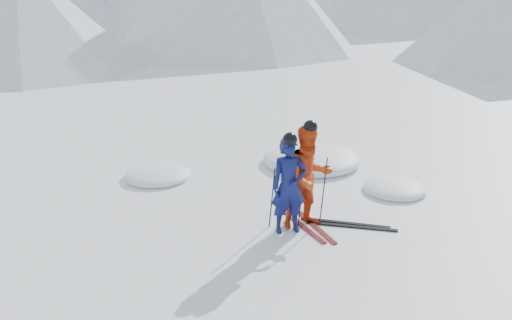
{
  "coord_description": "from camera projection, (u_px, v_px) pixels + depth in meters",
  "views": [
    {
      "loc": [
        -1.9,
        -9.45,
        4.46
      ],
      "look_at": [
        -2.09,
        0.5,
        1.1
      ],
      "focal_mm": 38.0,
      "sensor_mm": 36.0,
      "label": 1
    }
  ],
  "objects": [
    {
      "name": "ground",
      "position": [
        365.0,
        223.0,
        10.35
      ],
      "size": [
        160.0,
        160.0,
        0.0
      ],
      "primitive_type": "plane",
      "color": "white",
      "rests_on": "ground"
    },
    {
      "name": "ski_worn_left",
      "position": [
        301.0,
        224.0,
        10.27
      ],
      "size": [
        0.83,
        1.56,
        0.03
      ],
      "primitive_type": "cube",
      "rotation": [
        0.0,
        0.0,
        0.46
      ],
      "color": "black",
      "rests_on": "ground"
    },
    {
      "name": "pole_red_left",
      "position": [
        291.0,
        188.0,
        10.31
      ],
      "size": [
        0.13,
        0.1,
        1.3
      ],
      "primitive_type": "cylinder",
      "rotation": [
        0.06,
        0.08,
        0.0
      ],
      "color": "black",
      "rests_on": "ground"
    },
    {
      "name": "pole_red_right",
      "position": [
        323.0,
        191.0,
        10.2
      ],
      "size": [
        0.13,
        0.09,
        1.3
      ],
      "primitive_type": "cylinder",
      "rotation": [
        -0.05,
        0.08,
        0.0
      ],
      "color": "black",
      "rests_on": "ground"
    },
    {
      "name": "pole_blue_left",
      "position": [
        272.0,
        198.0,
        10.0
      ],
      "size": [
        0.12,
        0.08,
        1.19
      ],
      "primitive_type": "cylinder",
      "rotation": [
        0.05,
        0.08,
        0.0
      ],
      "color": "black",
      "rests_on": "ground"
    },
    {
      "name": "skier_red",
      "position": [
        309.0,
        177.0,
        9.96
      ],
      "size": [
        1.17,
        1.06,
        1.95
      ],
      "primitive_type": "imported",
      "rotation": [
        0.0,
        0.0,
        0.42
      ],
      "color": "red",
      "rests_on": "ground"
    },
    {
      "name": "ski_loose_b",
      "position": [
        352.0,
        226.0,
        10.19
      ],
      "size": [
        1.68,
        0.42,
        0.03
      ],
      "primitive_type": "cube",
      "rotation": [
        0.0,
        0.0,
        1.37
      ],
      "color": "black",
      "rests_on": "ground"
    },
    {
      "name": "snow_lumps",
      "position": [
        314.0,
        174.0,
        12.93
      ],
      "size": [
        9.27,
        6.26,
        0.54
      ],
      "color": "white",
      "rests_on": "ground"
    },
    {
      "name": "ski_loose_a",
      "position": [
        345.0,
        223.0,
        10.33
      ],
      "size": [
        1.67,
        0.48,
        0.03
      ],
      "primitive_type": "cube",
      "rotation": [
        0.0,
        0.0,
        1.34
      ],
      "color": "black",
      "rests_on": "ground"
    },
    {
      "name": "pole_blue_right",
      "position": [
        301.0,
        196.0,
        10.09
      ],
      "size": [
        0.12,
        0.07,
        1.19
      ],
      "primitive_type": "cylinder",
      "rotation": [
        -0.04,
        0.08,
        0.0
      ],
      "color": "black",
      "rests_on": "ground"
    },
    {
      "name": "ski_worn_right",
      "position": [
        313.0,
        225.0,
        10.27
      ],
      "size": [
        0.73,
        1.61,
        0.03
      ],
      "primitive_type": "cube",
      "rotation": [
        0.0,
        0.0,
        0.39
      ],
      "color": "black",
      "rests_on": "ground"
    },
    {
      "name": "skier_blue",
      "position": [
        289.0,
        186.0,
        9.76
      ],
      "size": [
        0.74,
        0.58,
        1.79
      ],
      "primitive_type": "imported",
      "rotation": [
        0.0,
        0.0,
        0.25
      ],
      "color": "#0D1450",
      "rests_on": "ground"
    }
  ]
}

